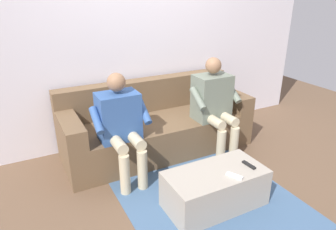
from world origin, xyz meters
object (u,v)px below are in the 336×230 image
Objects in this scene: person_right_seated at (121,122)px; remote_white at (234,176)px; person_left_seated at (214,102)px; remote_black at (249,165)px; couch at (156,126)px; coffee_table at (215,188)px.

person_right_seated is 7.57× the size of remote_white.
person_left_seated is at bearing 127.61° from remote_white.
person_left_seated is at bearing 160.82° from remote_black.
couch is 2.47× the size of coffee_table.
remote_black is at bearing 103.97° from couch.
coffee_table is 0.25m from remote_white.
remote_black reaches higher than coffee_table.
person_right_seated is at bearing -173.08° from remote_white.
person_left_seated is 7.73× the size of remote_black.
person_right_seated is 7.47× the size of remote_black.
remote_white is at bearing 123.76° from person_right_seated.
coffee_table is 1.11m from person_left_seated.
remote_black is 0.24m from remote_white.
person_left_seated reaches higher than remote_white.
person_left_seated reaches higher than coffee_table.
remote_white is (0.23, 0.08, 0.00)m from remote_black.
coffee_table is 0.79× the size of person_left_seated.
person_right_seated is (0.56, -0.84, 0.44)m from coffee_table.
person_right_seated is at bearing -139.66° from remote_black.
person_left_seated is 1.03× the size of person_right_seated.
remote_white is (-0.09, 1.36, 0.07)m from couch.
remote_white is at bearing 64.44° from person_left_seated.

